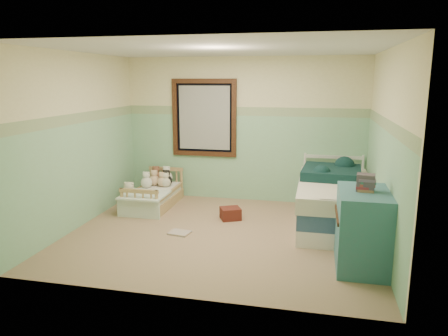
% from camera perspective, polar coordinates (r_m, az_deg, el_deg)
% --- Properties ---
extents(floor, '(4.20, 3.60, 0.02)m').
position_cam_1_polar(floor, '(5.98, -0.47, -8.97)').
color(floor, '#806A54').
rests_on(floor, ground).
extents(ceiling, '(4.20, 3.60, 0.02)m').
position_cam_1_polar(ceiling, '(5.59, -0.51, 15.91)').
color(ceiling, silver).
rests_on(ceiling, wall_back).
extents(wall_back, '(4.20, 0.04, 2.50)m').
position_cam_1_polar(wall_back, '(7.40, 2.65, 5.16)').
color(wall_back, beige).
rests_on(wall_back, floor).
extents(wall_front, '(4.20, 0.04, 2.50)m').
position_cam_1_polar(wall_front, '(3.95, -6.35, -0.92)').
color(wall_front, beige).
rests_on(wall_front, floor).
extents(wall_left, '(0.04, 3.60, 2.50)m').
position_cam_1_polar(wall_left, '(6.45, -19.03, 3.51)').
color(wall_left, beige).
rests_on(wall_left, floor).
extents(wall_right, '(0.04, 3.60, 2.50)m').
position_cam_1_polar(wall_right, '(5.57, 21.07, 2.12)').
color(wall_right, beige).
rests_on(wall_right, floor).
extents(wainscot_mint, '(4.20, 0.01, 1.50)m').
position_cam_1_polar(wainscot_mint, '(7.46, 2.59, 1.33)').
color(wainscot_mint, '#82B487').
rests_on(wainscot_mint, floor).
extents(border_strip, '(4.20, 0.01, 0.15)m').
position_cam_1_polar(border_strip, '(7.35, 2.66, 7.66)').
color(border_strip, '#36613A').
rests_on(border_strip, wall_back).
extents(window_frame, '(1.16, 0.06, 1.36)m').
position_cam_1_polar(window_frame, '(7.49, -2.71, 6.78)').
color(window_frame, black).
rests_on(window_frame, wall_back).
extents(window_blinds, '(0.92, 0.01, 1.12)m').
position_cam_1_polar(window_blinds, '(7.50, -2.69, 6.78)').
color(window_blinds, '#AFAFAB').
rests_on(window_blinds, window_frame).
extents(toddler_bed_frame, '(0.64, 1.28, 0.16)m').
position_cam_1_polar(toddler_bed_frame, '(7.30, -9.42, -4.45)').
color(toddler_bed_frame, '#9F7B4D').
rests_on(toddler_bed_frame, floor).
extents(toddler_mattress, '(0.59, 1.23, 0.12)m').
position_cam_1_polar(toddler_mattress, '(7.26, -9.45, -3.37)').
color(toddler_mattress, white).
rests_on(toddler_mattress, toddler_bed_frame).
extents(patchwork_quilt, '(0.70, 0.64, 0.03)m').
position_cam_1_polar(patchwork_quilt, '(6.89, -10.70, -3.61)').
color(patchwork_quilt, '#95C1DD').
rests_on(patchwork_quilt, toddler_mattress).
extents(plush_bed_brown, '(0.20, 0.20, 0.20)m').
position_cam_1_polar(plush_bed_brown, '(7.73, -9.16, -1.19)').
color(plush_bed_brown, brown).
rests_on(plush_bed_brown, toddler_mattress).
extents(plush_bed_white, '(0.21, 0.21, 0.21)m').
position_cam_1_polar(plush_bed_white, '(7.66, -7.76, -1.25)').
color(plush_bed_white, silver).
rests_on(plush_bed_white, toddler_mattress).
extents(plush_bed_tan, '(0.19, 0.19, 0.19)m').
position_cam_1_polar(plush_bed_tan, '(7.51, -9.41, -1.64)').
color(plush_bed_tan, beige).
rests_on(plush_bed_tan, toddler_mattress).
extents(plush_bed_dark, '(0.20, 0.20, 0.20)m').
position_cam_1_polar(plush_bed_dark, '(7.43, -7.77, -1.71)').
color(plush_bed_dark, black).
rests_on(plush_bed_dark, toddler_mattress).
extents(plush_floor_cream, '(0.27, 0.27, 0.27)m').
position_cam_1_polar(plush_floor_cream, '(7.44, -12.67, -3.84)').
color(plush_floor_cream, beige).
rests_on(plush_floor_cream, floor).
extents(plush_floor_tan, '(0.22, 0.22, 0.22)m').
position_cam_1_polar(plush_floor_tan, '(7.17, -11.62, -4.63)').
color(plush_floor_tan, beige).
rests_on(plush_floor_tan, floor).
extents(twin_bed_frame, '(1.00, 2.00, 0.22)m').
position_cam_1_polar(twin_bed_frame, '(6.49, 14.57, -6.52)').
color(twin_bed_frame, white).
rests_on(twin_bed_frame, floor).
extents(twin_boxspring, '(1.00, 2.00, 0.22)m').
position_cam_1_polar(twin_boxspring, '(6.43, 14.67, -4.66)').
color(twin_boxspring, navy).
rests_on(twin_boxspring, twin_bed_frame).
extents(twin_mattress, '(1.04, 2.04, 0.22)m').
position_cam_1_polar(twin_mattress, '(6.37, 14.77, -2.76)').
color(twin_mattress, silver).
rests_on(twin_mattress, twin_boxspring).
extents(teal_blanket, '(0.92, 0.96, 0.14)m').
position_cam_1_polar(teal_blanket, '(6.62, 14.33, -0.58)').
color(teal_blanket, black).
rests_on(teal_blanket, twin_mattress).
extents(dresser, '(0.56, 0.89, 0.89)m').
position_cam_1_polar(dresser, '(5.10, 18.20, -7.86)').
color(dresser, '#33757C').
rests_on(dresser, floor).
extents(book_stack, '(0.21, 0.18, 0.19)m').
position_cam_1_polar(book_stack, '(4.96, 18.60, -1.89)').
color(book_stack, '#4C2D25').
rests_on(book_stack, dresser).
extents(red_pillow, '(0.38, 0.36, 0.18)m').
position_cam_1_polar(red_pillow, '(6.53, 0.88, -6.17)').
color(red_pillow, maroon).
rests_on(red_pillow, floor).
extents(floor_book, '(0.31, 0.26, 0.03)m').
position_cam_1_polar(floor_book, '(6.00, -6.04, -8.71)').
color(floor_book, gold).
rests_on(floor_book, floor).
extents(extra_plush_0, '(0.18, 0.18, 0.18)m').
position_cam_1_polar(extra_plush_0, '(7.42, -8.32, -1.83)').
color(extra_plush_0, beige).
rests_on(extra_plush_0, toddler_mattress).
extents(extra_plush_1, '(0.19, 0.19, 0.19)m').
position_cam_1_polar(extra_plush_1, '(7.37, -10.44, -1.93)').
color(extra_plush_1, silver).
rests_on(extra_plush_1, toddler_mattress).
extents(extra_plush_2, '(0.16, 0.16, 0.16)m').
position_cam_1_polar(extra_plush_2, '(7.66, -9.51, -1.49)').
color(extra_plush_2, brown).
rests_on(extra_plush_2, toddler_mattress).
extents(extra_plush_3, '(0.17, 0.17, 0.17)m').
position_cam_1_polar(extra_plush_3, '(7.39, -7.86, -1.88)').
color(extra_plush_3, beige).
rests_on(extra_plush_3, toddler_mattress).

